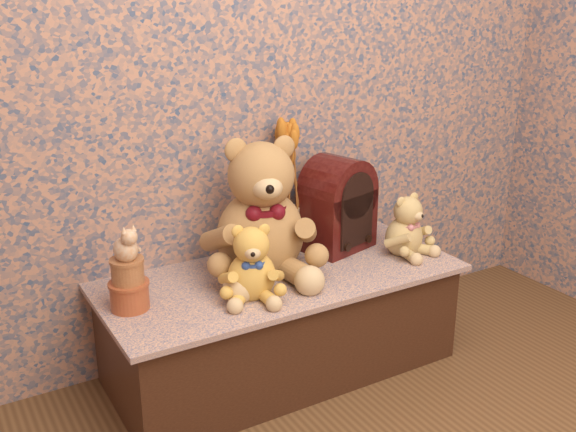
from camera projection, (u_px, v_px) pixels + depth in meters
name	position (u px, v px, depth m)	size (l,w,h in m)	color
display_shelf	(281.00, 322.00, 2.52)	(1.33, 0.60, 0.40)	#3C497B
teddy_large	(260.00, 201.00, 2.40)	(0.43, 0.52, 0.55)	olive
teddy_medium	(251.00, 258.00, 2.24)	(0.22, 0.26, 0.28)	gold
teddy_small	(405.00, 222.00, 2.61)	(0.21, 0.24, 0.26)	tan
cathedral_radio	(337.00, 203.00, 2.64)	(0.27, 0.20, 0.38)	#380A0A
ceramic_vase	(286.00, 229.00, 2.64)	(0.11, 0.11, 0.18)	tan
dried_stalks	(286.00, 151.00, 2.54)	(0.24, 0.24, 0.45)	#BF6A1E
biscuit_tin_lower	(130.00, 296.00, 2.18)	(0.13, 0.13, 0.09)	#B76F35
biscuit_tin_upper	(128.00, 271.00, 2.15)	(0.10, 0.10, 0.08)	tan
cat_figurine	(125.00, 241.00, 2.12)	(0.09, 0.10, 0.13)	silver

